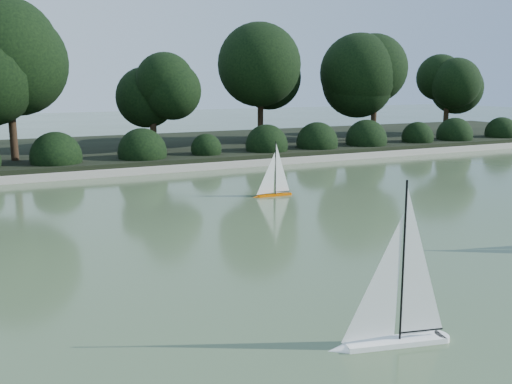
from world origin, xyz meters
The scene contains 7 objects.
ground centered at (0.00, 0.00, 0.00)m, with size 80.00×80.00×0.00m, color #3F5130.
pond_coping centered at (0.00, 9.00, 0.09)m, with size 40.00×0.35×0.18m, color gray.
far_bank centered at (0.00, 13.00, 0.15)m, with size 40.00×8.00×0.30m, color black.
tree_line centered at (1.23, 11.44, 2.64)m, with size 26.31×3.93×4.39m.
shrub_hedge centered at (0.00, 9.90, 0.45)m, with size 29.10×1.10×1.10m.
sailboat_white_a centered at (-0.47, -1.83, 0.26)m, with size 1.22×0.45×1.66m.
sailboat_orange centered at (1.74, 4.88, 0.20)m, with size 0.92×0.19×1.25m.
Camera 1 is at (-3.70, -5.78, 2.45)m, focal length 40.00 mm.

